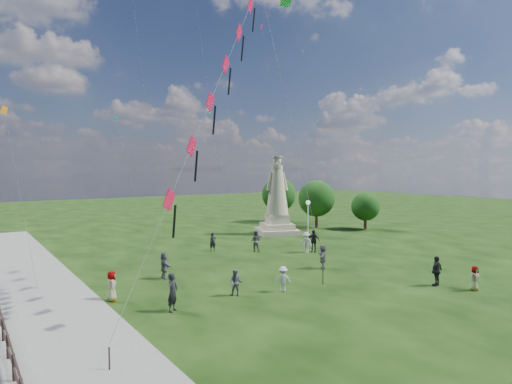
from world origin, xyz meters
TOP-DOWN VIEW (x-y plane):
  - ground at (36.75, 10.00)m, footprint 106.50×160.00m
  - waterfront at (-15.24, 8.99)m, footprint 200.00×200.00m
  - statue at (10.63, 20.65)m, footprint 5.38×5.38m
  - lamppost at (8.50, 13.31)m, footprint 0.39×0.39m
  - tree_row at (18.23, 24.36)m, footprint 7.90×15.28m
  - person_0 at (-9.05, 3.69)m, footprint 0.84×0.78m
  - person_1 at (-5.13, 4.04)m, footprint 0.82×0.85m
  - person_2 at (-2.45, 3.21)m, footprint 1.05×0.98m
  - person_3 at (5.94, -1.14)m, footprint 1.10×0.62m
  - person_4 at (6.78, -3.00)m, footprint 0.74×0.49m
  - person_5 at (-6.88, 9.91)m, footprint 0.81×1.64m
  - person_6 at (0.23, 16.25)m, footprint 0.64×0.47m
  - person_7 at (3.12, 13.93)m, footprint 1.00×1.04m
  - person_8 at (6.36, 11.12)m, footprint 0.96×1.26m
  - person_9 at (7.07, 11.00)m, footprint 1.11×1.23m
  - person_10 at (-11.04, 7.12)m, footprint 0.64×0.87m
  - person_11 at (3.42, 6.08)m, footprint 1.56×1.67m
  - red_kite_train at (-5.94, 4.61)m, footprint 12.53×9.35m
  - small_kites at (2.84, 22.90)m, footprint 31.69×17.38m

SIDE VIEW (x-z plane):
  - ground at x=36.75m, z-range -0.60..0.00m
  - waterfront at x=-15.24m, z-range -0.82..0.69m
  - person_4 at x=6.78m, z-range 0.00..1.44m
  - person_2 at x=-2.45m, z-range 0.00..1.47m
  - person_1 at x=-5.13m, z-range 0.00..1.51m
  - person_6 at x=0.23m, z-range 0.00..1.60m
  - person_10 at x=-11.04m, z-range 0.00..1.61m
  - person_5 at x=-6.88m, z-range 0.00..1.72m
  - person_11 at x=3.42m, z-range 0.00..1.73m
  - person_8 at x=6.36m, z-range 0.00..1.74m
  - person_3 at x=5.94m, z-range 0.00..1.82m
  - person_7 at x=3.12m, z-range 0.00..1.84m
  - person_9 at x=7.07m, z-range 0.00..1.89m
  - person_0 at x=-9.05m, z-range 0.00..1.92m
  - lamppost at x=8.50m, z-range 0.93..5.13m
  - statue at x=10.63m, z-range -1.03..7.41m
  - tree_row at x=18.23m, z-range 0.48..6.40m
  - red_kite_train at x=-5.94m, z-range 2.21..20.58m
  - small_kites at x=2.84m, z-range 1.36..28.05m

